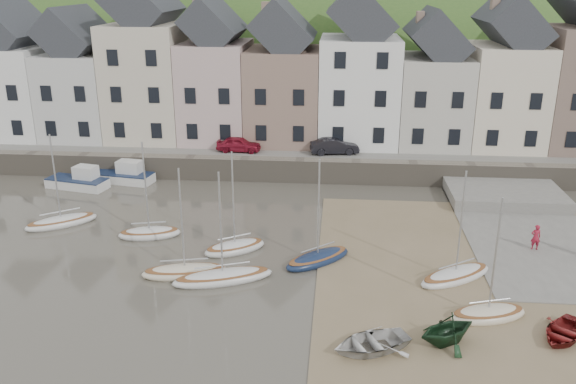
# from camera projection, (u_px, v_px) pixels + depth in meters

# --- Properties ---
(ground) EXTENTS (160.00, 160.00, 0.00)m
(ground) POSITION_uv_depth(u_px,v_px,m) (278.00, 284.00, 31.57)
(ground) COLOR #4C463B
(ground) RESTS_ON ground
(quay_land) EXTENTS (90.00, 30.00, 1.50)m
(quay_land) POSITION_uv_depth(u_px,v_px,m) (310.00, 127.00, 61.32)
(quay_land) COLOR #385B24
(quay_land) RESTS_ON ground
(quay_street) EXTENTS (70.00, 7.00, 0.10)m
(quay_street) POSITION_uv_depth(u_px,v_px,m) (303.00, 150.00, 50.27)
(quay_street) COLOR slate
(quay_street) RESTS_ON quay_land
(seawall) EXTENTS (70.00, 1.20, 1.80)m
(seawall) POSITION_uv_depth(u_px,v_px,m) (300.00, 170.00, 47.21)
(seawall) COLOR slate
(seawall) RESTS_ON ground
(beach) EXTENTS (18.00, 26.00, 0.06)m
(beach) POSITION_uv_depth(u_px,v_px,m) (492.00, 292.00, 30.66)
(beach) COLOR #746447
(beach) RESTS_ON ground
(slipway) EXTENTS (8.00, 18.00, 0.12)m
(slipway) POSITION_uv_depth(u_px,v_px,m) (527.00, 232.00, 37.83)
(slipway) COLOR slate
(slipway) RESTS_ON ground
(hillside) EXTENTS (134.40, 84.00, 84.00)m
(hillside) POSITION_uv_depth(u_px,v_px,m) (286.00, 201.00, 94.31)
(hillside) COLOR #385B24
(hillside) RESTS_ON ground
(townhouse_terrace) EXTENTS (61.05, 8.00, 13.93)m
(townhouse_terrace) POSITION_uv_depth(u_px,v_px,m) (326.00, 75.00, 51.46)
(townhouse_terrace) COLOR white
(townhouse_terrace) RESTS_ON quay_land
(sailboat_0) EXTENTS (4.56, 3.92, 6.32)m
(sailboat_0) POSITION_uv_depth(u_px,v_px,m) (61.00, 221.00, 38.95)
(sailboat_0) COLOR silver
(sailboat_0) RESTS_ON ground
(sailboat_1) EXTENTS (4.06, 2.39, 6.32)m
(sailboat_1) POSITION_uv_depth(u_px,v_px,m) (150.00, 233.00, 37.19)
(sailboat_1) COLOR silver
(sailboat_1) RESTS_ON ground
(sailboat_2) EXTENTS (4.87, 2.48, 6.32)m
(sailboat_2) POSITION_uv_depth(u_px,v_px,m) (185.00, 271.00, 32.34)
(sailboat_2) COLOR beige
(sailboat_2) RESTS_ON ground
(sailboat_3) EXTENTS (3.98, 3.28, 6.32)m
(sailboat_3) POSITION_uv_depth(u_px,v_px,m) (235.00, 247.00, 35.22)
(sailboat_3) COLOR silver
(sailboat_3) RESTS_ON ground
(sailboat_4) EXTENTS (5.57, 3.29, 6.32)m
(sailboat_4) POSITION_uv_depth(u_px,v_px,m) (223.00, 277.00, 31.74)
(sailboat_4) COLOR silver
(sailboat_4) RESTS_ON ground
(sailboat_5) EXTENTS (4.26, 4.00, 6.32)m
(sailboat_5) POSITION_uv_depth(u_px,v_px,m) (318.00, 258.00, 33.85)
(sailboat_5) COLOR #152341
(sailboat_5) RESTS_ON ground
(sailboat_6) EXTENTS (4.69, 3.87, 6.32)m
(sailboat_6) POSITION_uv_depth(u_px,v_px,m) (455.00, 275.00, 31.91)
(sailboat_6) COLOR silver
(sailboat_6) RESTS_ON ground
(sailboat_7) EXTENTS (4.07, 2.55, 6.32)m
(sailboat_7) POSITION_uv_depth(u_px,v_px,m) (488.00, 313.00, 28.26)
(sailboat_7) COLOR beige
(sailboat_7) RESTS_ON ground
(motorboat_0) EXTENTS (4.97, 2.72, 1.70)m
(motorboat_0) POSITION_uv_depth(u_px,v_px,m) (79.00, 180.00, 45.81)
(motorboat_0) COLOR silver
(motorboat_0) RESTS_ON ground
(motorboat_2) EXTENTS (5.52, 2.62, 1.70)m
(motorboat_2) POSITION_uv_depth(u_px,v_px,m) (123.00, 175.00, 47.16)
(motorboat_2) COLOR silver
(motorboat_2) RESTS_ON ground
(rowboat_white) EXTENTS (4.22, 3.76, 0.72)m
(rowboat_white) POSITION_uv_depth(u_px,v_px,m) (371.00, 343.00, 25.75)
(rowboat_white) COLOR beige
(rowboat_white) RESTS_ON beach
(rowboat_green) EXTENTS (3.62, 3.49, 1.47)m
(rowboat_green) POSITION_uv_depth(u_px,v_px,m) (447.00, 329.00, 26.08)
(rowboat_green) COLOR #17341C
(rowboat_green) RESTS_ON beach
(rowboat_red) EXTENTS (3.63, 3.79, 0.64)m
(rowboat_red) POSITION_uv_depth(u_px,v_px,m) (564.00, 332.00, 26.61)
(rowboat_red) COLOR maroon
(rowboat_red) RESTS_ON beach
(person_red) EXTENTS (0.57, 0.38, 1.55)m
(person_red) POSITION_uv_depth(u_px,v_px,m) (536.00, 237.00, 35.05)
(person_red) COLOR maroon
(person_red) RESTS_ON slipway
(car_left) EXTENTS (3.73, 1.66, 1.25)m
(car_left) POSITION_uv_depth(u_px,v_px,m) (239.00, 144.00, 49.53)
(car_left) COLOR maroon
(car_left) RESTS_ON quay_street
(car_right) EXTENTS (4.12, 2.03, 1.30)m
(car_right) POSITION_uv_depth(u_px,v_px,m) (335.00, 146.00, 48.88)
(car_right) COLOR black
(car_right) RESTS_ON quay_street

